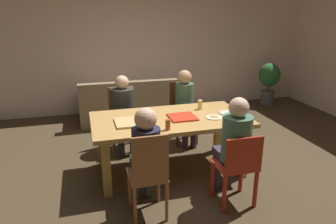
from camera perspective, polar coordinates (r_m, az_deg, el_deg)
name	(u,v)px	position (r m, az deg, el deg)	size (l,w,h in m)	color
ground_plane	(170,170)	(4.41, 0.35, -10.48)	(20.00, 20.00, 0.00)	#493925
back_wall	(132,50)	(6.79, -6.52, 11.17)	(7.99, 0.12, 2.60)	silver
dining_table	(170,125)	(4.13, 0.37, -2.37)	(2.02, 1.07, 0.77)	tan
chair_0	(149,173)	(3.23, -3.52, -10.93)	(0.38, 0.41, 0.98)	#915936
person_0	(145,151)	(3.29, -4.16, -7.11)	(0.29, 0.51, 1.20)	#353D3B
chair_1	(238,168)	(3.56, 12.52, -9.83)	(0.44, 0.40, 0.86)	#AB2E1A
person_1	(234,141)	(3.55, 11.89, -5.16)	(0.32, 0.50, 1.24)	#3E3043
chair_2	(123,116)	(5.03, -8.22, -0.64)	(0.43, 0.40, 0.95)	olive
person_2	(123,107)	(4.84, -8.10, 0.96)	(0.36, 0.53, 1.17)	#322E44
chair_3	(182,111)	(5.22, 2.62, 0.27)	(0.40, 0.42, 0.99)	#5E3018
person_3	(185,101)	(5.02, 3.17, 1.93)	(0.29, 0.48, 1.21)	#3C2D44
pizza_box_0	(182,117)	(4.09, 2.63, -0.92)	(0.34, 0.34, 0.02)	red
pizza_box_1	(130,122)	(3.93, -6.82, -1.84)	(0.38, 0.38, 0.03)	tan
plate_0	(227,113)	(4.35, 10.74, -0.15)	(0.22, 0.22, 0.01)	white
plate_1	(214,117)	(4.13, 8.36, -0.91)	(0.21, 0.21, 0.03)	white
drinking_glass_0	(200,105)	(4.45, 5.84, 1.34)	(0.06, 0.06, 0.13)	#DECE62
drinking_glass_1	(168,125)	(3.67, -0.02, -2.31)	(0.06, 0.06, 0.13)	#BE5327
couch	(128,105)	(6.28, -7.29, 1.20)	(1.86, 0.83, 0.84)	#8A7453
potted_plant	(269,79)	(7.55, 17.86, 5.66)	(0.48, 0.48, 0.96)	#515456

